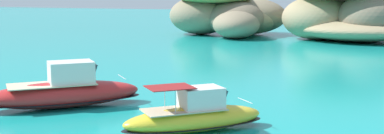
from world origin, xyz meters
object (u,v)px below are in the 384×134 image
motorboat_red (65,92)px  motorboat_yellow (195,116)px  islet_large (341,16)px  islet_small (232,16)px

motorboat_red → motorboat_yellow: bearing=-11.5°
islet_large → motorboat_red: (-10.43, -56.49, -2.77)m
islet_small → motorboat_red: size_ratio=2.60×
islet_small → motorboat_red: 59.04m
islet_small → motorboat_yellow: size_ratio=3.27×
motorboat_yellow → motorboat_red: size_ratio=0.79×
islet_small → motorboat_yellow: bearing=-73.3°
islet_small → islet_large: bearing=-5.8°
islet_large → motorboat_yellow: bearing=-90.6°
islet_large → motorboat_red: islet_large is taller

